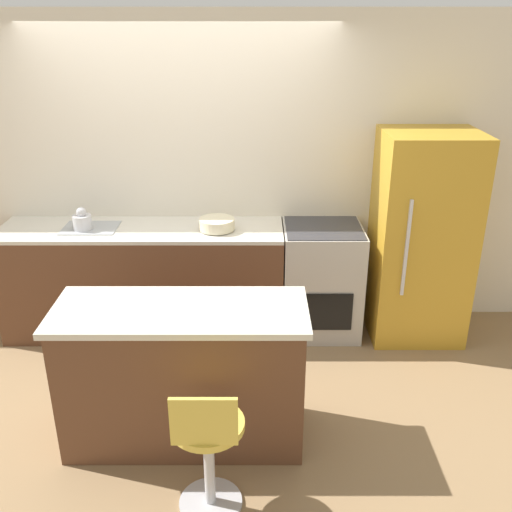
% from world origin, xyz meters
% --- Properties ---
extents(ground_plane, '(14.00, 14.00, 0.00)m').
position_xyz_m(ground_plane, '(0.00, 0.00, 0.00)').
color(ground_plane, '#8E704C').
extents(wall_back, '(8.00, 0.06, 2.60)m').
position_xyz_m(wall_back, '(0.00, 0.65, 1.30)').
color(wall_back, silver).
rests_on(wall_back, ground_plane).
extents(back_counter, '(2.33, 0.60, 0.95)m').
position_xyz_m(back_counter, '(-0.35, 0.32, 0.47)').
color(back_counter, brown).
rests_on(back_counter, ground_plane).
extents(kitchen_island, '(1.53, 0.60, 0.94)m').
position_xyz_m(kitchen_island, '(0.14, -1.06, 0.47)').
color(kitchen_island, brown).
rests_on(kitchen_island, ground_plane).
extents(oven_range, '(0.65, 0.61, 0.95)m').
position_xyz_m(oven_range, '(1.15, 0.32, 0.47)').
color(oven_range, '#B7B2A8').
rests_on(oven_range, ground_plane).
extents(refrigerator, '(0.75, 0.68, 1.73)m').
position_xyz_m(refrigerator, '(1.95, 0.29, 0.86)').
color(refrigerator, gold).
rests_on(refrigerator, ground_plane).
extents(stool_chair, '(0.40, 0.40, 0.85)m').
position_xyz_m(stool_chair, '(0.34, -1.66, 0.42)').
color(stool_chair, '#B7B7BC').
rests_on(stool_chair, ground_plane).
extents(kettle, '(0.15, 0.15, 0.19)m').
position_xyz_m(kettle, '(-0.80, 0.28, 1.02)').
color(kettle, silver).
rests_on(kettle, back_counter).
extents(mixing_bowl, '(0.29, 0.29, 0.09)m').
position_xyz_m(mixing_bowl, '(0.28, 0.28, 0.99)').
color(mixing_bowl, beige).
rests_on(mixing_bowl, back_counter).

